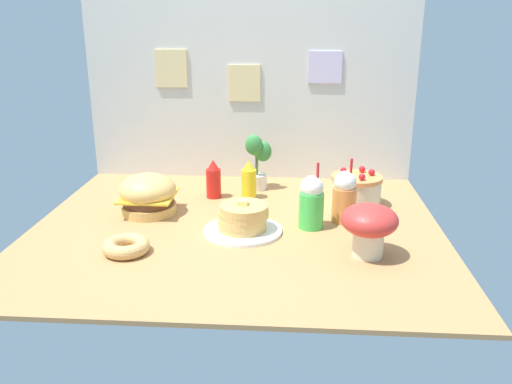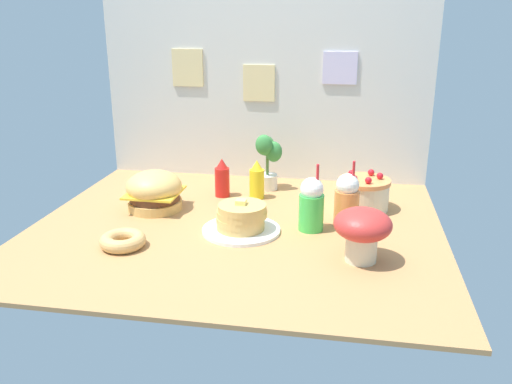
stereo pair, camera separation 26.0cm
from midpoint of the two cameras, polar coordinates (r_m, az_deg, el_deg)
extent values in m
cube|color=#B27F4C|center=(2.66, -4.93, -3.99)|extent=(2.02, 1.75, 0.02)
cube|color=beige|center=(3.35, -2.91, 10.63)|extent=(2.02, 0.03, 1.09)
cube|color=beige|center=(3.41, -11.26, 12.78)|extent=(0.20, 0.01, 0.23)
cube|color=beige|center=(3.33, -3.52, 11.50)|extent=(0.19, 0.01, 0.22)
cube|color=silver|center=(3.29, 5.09, 13.10)|extent=(0.20, 0.01, 0.19)
cylinder|color=#DBA859|center=(2.90, -13.89, -1.76)|extent=(0.29, 0.29, 0.05)
cylinder|color=#59331E|center=(2.89, -13.96, -0.93)|extent=(0.27, 0.27, 0.04)
cube|color=yellow|center=(2.88, -14.00, -0.46)|extent=(0.28, 0.28, 0.01)
ellipsoid|color=#E5B260|center=(2.87, -14.05, 0.20)|extent=(0.30, 0.30, 0.17)
cylinder|color=white|center=(2.59, -4.30, -4.18)|extent=(0.38, 0.38, 0.02)
cylinder|color=#E0AD5B|center=(2.58, -4.38, -3.69)|extent=(0.23, 0.23, 0.03)
cylinder|color=#E0AD5B|center=(2.57, -4.43, -3.06)|extent=(0.23, 0.23, 0.03)
cylinder|color=#E0AD5B|center=(2.56, -4.24, -2.38)|extent=(0.24, 0.24, 0.03)
cylinder|color=#E0AD5B|center=(2.54, -4.24, -1.78)|extent=(0.23, 0.23, 0.03)
cube|color=#F7E072|center=(2.53, -4.37, -1.17)|extent=(0.05, 0.05, 0.02)
cylinder|color=beige|center=(2.95, 8.17, -0.08)|extent=(0.27, 0.27, 0.14)
cylinder|color=#EA8C4C|center=(2.93, 8.24, 1.47)|extent=(0.28, 0.28, 0.02)
sphere|color=red|center=(2.94, 9.79, 2.05)|extent=(0.04, 0.04, 0.04)
sphere|color=red|center=(2.99, 8.84, 2.39)|extent=(0.04, 0.04, 0.04)
sphere|color=red|center=(2.95, 6.85, 2.26)|extent=(0.04, 0.04, 0.04)
sphere|color=red|center=(2.86, 7.24, 1.71)|extent=(0.04, 0.04, 0.04)
sphere|color=red|center=(2.84, 8.71, 1.56)|extent=(0.04, 0.04, 0.04)
cylinder|color=red|center=(3.06, -6.97, 0.89)|extent=(0.08, 0.08, 0.17)
cone|color=red|center=(3.03, -7.05, 2.90)|extent=(0.07, 0.07, 0.06)
cylinder|color=yellow|center=(3.03, -3.22, 0.82)|extent=(0.08, 0.08, 0.17)
cone|color=yellow|center=(3.00, -3.25, 2.85)|extent=(0.07, 0.07, 0.06)
cylinder|color=green|center=(2.61, 3.09, -2.02)|extent=(0.12, 0.12, 0.18)
sphere|color=white|center=(2.57, 3.14, 0.48)|extent=(0.11, 0.11, 0.11)
cylinder|color=red|center=(2.56, 3.70, 1.24)|extent=(0.01, 0.03, 0.18)
cylinder|color=orange|center=(2.70, 6.67, -1.40)|extent=(0.12, 0.12, 0.18)
sphere|color=white|center=(2.67, 6.77, 1.03)|extent=(0.11, 0.11, 0.11)
cylinder|color=red|center=(2.66, 7.32, 1.76)|extent=(0.01, 0.04, 0.18)
torus|color=tan|center=(2.46, -16.66, -5.64)|extent=(0.21, 0.21, 0.06)
torus|color=#8CCC8C|center=(2.46, -16.67, -5.54)|extent=(0.20, 0.20, 0.05)
cylinder|color=white|center=(3.21, -2.24, 1.09)|extent=(0.12, 0.12, 0.09)
cylinder|color=#4C7238|center=(3.17, -2.27, 3.20)|extent=(0.02, 0.02, 0.16)
ellipsoid|color=#38843D|center=(3.14, -1.60, 4.33)|extent=(0.10, 0.07, 0.12)
ellipsoid|color=#38843D|center=(3.19, -2.45, 4.93)|extent=(0.10, 0.07, 0.12)
ellipsoid|color=#38843D|center=(3.11, -2.64, 5.01)|extent=(0.10, 0.07, 0.12)
cylinder|color=beige|center=(2.35, 8.76, -5.55)|extent=(0.13, 0.13, 0.11)
ellipsoid|color=red|center=(2.30, 8.90, -3.03)|extent=(0.25, 0.25, 0.13)
camera|label=1|loc=(0.13, -92.86, -0.96)|focal=37.50mm
camera|label=2|loc=(0.13, 87.14, 0.96)|focal=37.50mm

